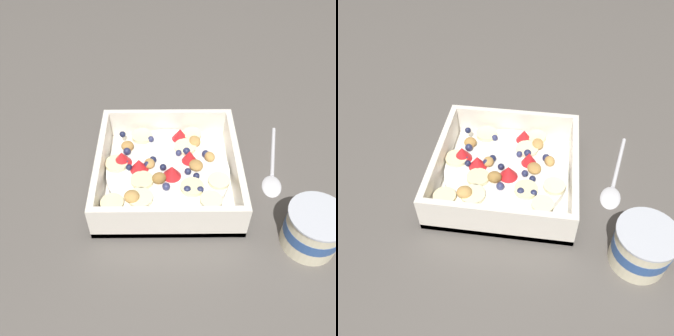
% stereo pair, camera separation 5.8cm
% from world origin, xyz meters
% --- Properties ---
extents(ground_plane, '(2.40, 2.40, 0.00)m').
position_xyz_m(ground_plane, '(0.00, 0.00, 0.00)').
color(ground_plane, '#56514C').
extents(fruit_bowl, '(0.22, 0.22, 0.06)m').
position_xyz_m(fruit_bowl, '(0.01, -0.02, 0.02)').
color(fruit_bowl, white).
rests_on(fruit_bowl, ground).
extents(spoon, '(0.06, 0.17, 0.01)m').
position_xyz_m(spoon, '(-0.17, -0.03, 0.00)').
color(spoon, silver).
rests_on(spoon, ground).
extents(yogurt_cup, '(0.08, 0.08, 0.07)m').
position_xyz_m(yogurt_cup, '(-0.19, 0.10, 0.03)').
color(yogurt_cup, beige).
rests_on(yogurt_cup, ground).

